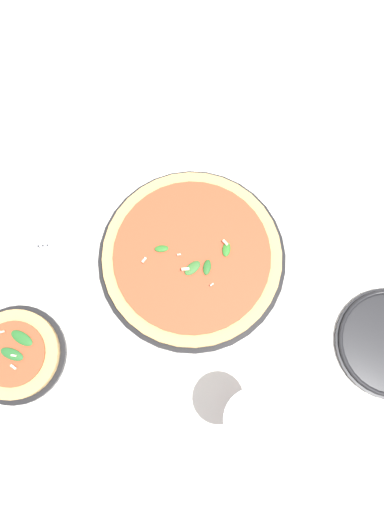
% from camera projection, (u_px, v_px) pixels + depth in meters
% --- Properties ---
extents(ground_plane, '(6.00, 6.00, 0.00)m').
position_uv_depth(ground_plane, '(200.00, 252.00, 0.98)').
color(ground_plane, silver).
extents(pizza_arugula_main, '(0.36, 0.36, 0.05)m').
position_uv_depth(pizza_arugula_main, '(192.00, 258.00, 0.96)').
color(pizza_arugula_main, black).
rests_on(pizza_arugula_main, ground_plane).
extents(pizza_personal_side, '(0.18, 0.18, 0.05)m').
position_uv_depth(pizza_personal_side, '(15.00, 354.00, 0.92)').
color(pizza_personal_side, black).
rests_on(pizza_personal_side, ground_plane).
extents(wine_glass, '(0.10, 0.10, 0.17)m').
position_uv_depth(wine_glass, '(251.00, 418.00, 0.79)').
color(wine_glass, white).
rests_on(wine_glass, ground_plane).
extents(napkin, '(0.14, 0.12, 0.01)m').
position_uv_depth(napkin, '(43.00, 210.00, 1.00)').
color(napkin, white).
rests_on(napkin, ground_plane).
extents(fork, '(0.20, 0.11, 0.00)m').
position_uv_depth(fork, '(42.00, 213.00, 0.99)').
color(fork, silver).
rests_on(fork, ground_plane).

